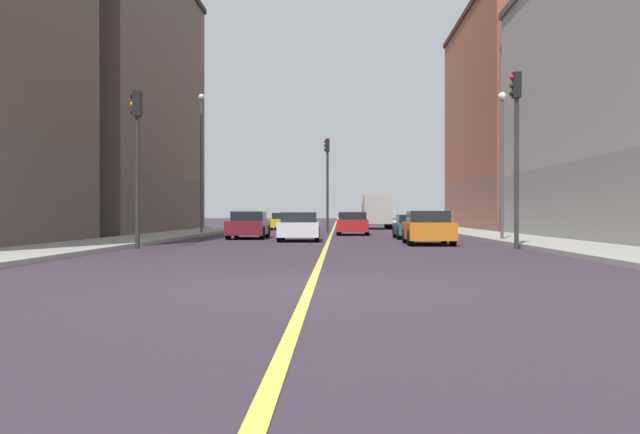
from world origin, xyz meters
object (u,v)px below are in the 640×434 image
object	(u,v)px
car_orange	(428,228)
traffic_light_median_far	(327,172)
building_left_mid	(525,120)
car_silver	(346,220)
street_lamp_left_near	(502,149)
car_red	(353,224)
car_yellow	(284,221)
building_right_midblock	(103,97)
box_truck	(376,211)
car_teal	(414,227)
car_maroon	(249,225)
car_white	(299,227)
traffic_light_left_near	(516,135)
street_lamp_right_near	(201,150)
traffic_light_right_near	(137,146)

from	to	relation	value
car_orange	traffic_light_median_far	bearing A→B (deg)	103.04
building_left_mid	car_silver	distance (m)	23.26
street_lamp_left_near	car_red	bearing A→B (deg)	121.53
car_yellow	street_lamp_left_near	bearing A→B (deg)	-63.80
building_right_midblock	car_orange	bearing A→B (deg)	-41.43
building_right_midblock	box_truck	size ratio (longest dim) A/B	2.87
car_orange	car_teal	bearing A→B (deg)	88.82
car_maroon	box_truck	xyz separation A→B (m)	(7.72, 23.44, 0.82)
building_right_midblock	car_yellow	size ratio (longest dim) A/B	5.05
car_maroon	car_orange	distance (m)	10.58
car_yellow	car_orange	bearing A→B (deg)	-73.03
building_left_mid	traffic_light_median_far	world-z (taller)	building_left_mid
car_teal	car_white	bearing A→B (deg)	-150.43
building_left_mid	car_red	world-z (taller)	building_left_mid
traffic_light_left_near	car_white	size ratio (longest dim) A/B	1.54
car_yellow	car_silver	xyz separation A→B (m)	(5.13, 17.45, -0.00)
street_lamp_left_near	building_right_midblock	bearing A→B (deg)	147.84
street_lamp_right_near	car_orange	world-z (taller)	street_lamp_right_near
car_white	car_orange	distance (m)	6.50
traffic_light_left_near	car_silver	distance (m)	47.89
traffic_light_median_far	building_left_mid	bearing A→B (deg)	26.38
building_right_midblock	traffic_light_left_near	xyz separation A→B (m)	(21.84, -20.79, -4.97)
street_lamp_left_near	car_orange	xyz separation A→B (m)	(-3.61, -2.61, -3.46)
traffic_light_left_near	building_right_midblock	bearing A→B (deg)	136.42
car_maroon	car_orange	bearing A→B (deg)	-39.14
building_left_mid	building_right_midblock	world-z (taller)	building_right_midblock
car_silver	car_teal	bearing A→B (deg)	-85.35
traffic_light_right_near	car_red	xyz separation A→B (m)	(8.03, 16.87, -2.99)
street_lamp_left_near	car_yellow	world-z (taller)	street_lamp_left_near
traffic_light_right_near	street_lamp_right_near	xyz separation A→B (m)	(-0.98, 16.44, 1.39)
car_white	car_silver	world-z (taller)	car_silver
building_right_midblock	car_teal	size ratio (longest dim) A/B	5.48
building_right_midblock	traffic_light_median_far	size ratio (longest dim) A/B	3.42
traffic_light_left_near	car_yellow	bearing A→B (deg)	109.44
traffic_light_median_far	box_truck	distance (m)	11.94
traffic_light_left_near	traffic_light_median_far	bearing A→B (deg)	107.03
street_lamp_right_near	car_yellow	xyz separation A→B (m)	(3.82, 13.57, -4.39)
car_red	car_teal	size ratio (longest dim) A/B	1.16
car_white	car_yellow	size ratio (longest dim) A/B	0.93
building_right_midblock	car_teal	world-z (taller)	building_right_midblock
building_left_mid	building_right_midblock	distance (m)	31.85
car_white	car_orange	bearing A→B (deg)	-32.70
street_lamp_right_near	car_red	bearing A→B (deg)	2.68
traffic_light_median_far	car_red	xyz separation A→B (m)	(1.64, -6.10, -3.45)
car_yellow	car_silver	size ratio (longest dim) A/B	0.95
car_maroon	car_yellow	distance (m)	19.54
car_maroon	car_silver	bearing A→B (deg)	81.79
traffic_light_left_near	street_lamp_left_near	size ratio (longest dim) A/B	0.96
traffic_light_left_near	box_truck	xyz separation A→B (m)	(-3.08, 33.92, -2.51)
street_lamp_left_near	box_truck	distance (m)	27.93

